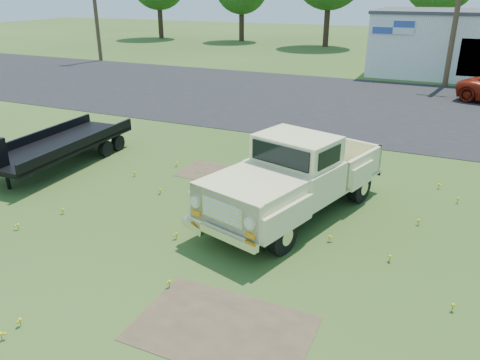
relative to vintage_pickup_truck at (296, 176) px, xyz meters
name	(u,v)px	position (x,y,z in m)	size (l,w,h in m)	color
ground	(222,234)	(-1.20, -1.75, -1.06)	(140.00, 140.00, 0.00)	#2B4A18
asphalt_lot	(354,104)	(-1.20, 13.25, -1.06)	(90.00, 14.00, 0.02)	black
dirt_patch_a	(223,329)	(0.30, -4.75, -1.06)	(3.00, 2.00, 0.01)	#483926
dirt_patch_b	(215,173)	(-3.20, 1.75, -1.06)	(2.20, 1.60, 0.01)	#483926
utility_pole_west	(94,0)	(-23.20, 20.25, 3.55)	(1.60, 0.30, 9.00)	#473521
utility_pole_mid	(458,4)	(2.80, 20.25, 3.55)	(1.60, 0.30, 9.00)	#473521
vintage_pickup_truck	(296,176)	(0.00, 0.00, 0.00)	(2.26, 5.82, 2.11)	beige
flatbed_trailer	(59,142)	(-8.15, 0.31, -0.26)	(1.94, 5.82, 1.59)	black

